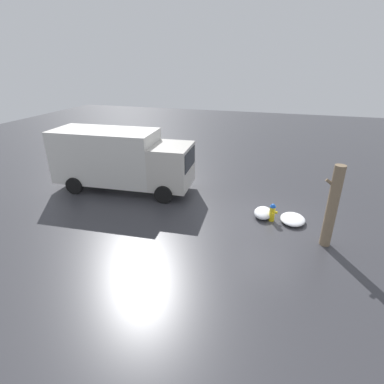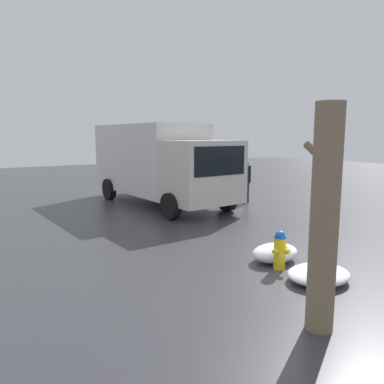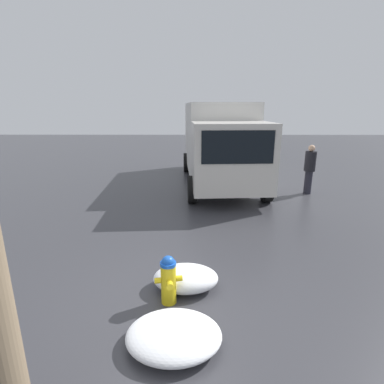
{
  "view_description": "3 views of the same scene",
  "coord_description": "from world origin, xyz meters",
  "px_view_note": "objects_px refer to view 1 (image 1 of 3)",
  "views": [
    {
      "loc": [
        0.04,
        12.16,
        6.56
      ],
      "look_at": [
        3.68,
        -0.01,
        0.92
      ],
      "focal_mm": 28.0,
      "sensor_mm": 36.0,
      "label": 1
    },
    {
      "loc": [
        -5.35,
        5.58,
        2.78
      ],
      "look_at": [
        3.5,
        -0.06,
        1.18
      ],
      "focal_mm": 35.0,
      "sensor_mm": 36.0,
      "label": 2
    },
    {
      "loc": [
        -4.19,
        -0.41,
        3.06
      ],
      "look_at": [
        4.03,
        -0.35,
        0.71
      ],
      "focal_mm": 28.0,
      "sensor_mm": 36.0,
      "label": 3
    }
  ],
  "objects_px": {
    "fire_hydrant": "(272,212)",
    "pedestrian": "(172,158)",
    "delivery_truck": "(120,158)",
    "tree_trunk": "(332,207)"
  },
  "relations": [
    {
      "from": "fire_hydrant",
      "to": "pedestrian",
      "type": "xyz_separation_m",
      "value": [
        6.36,
        -4.54,
        0.54
      ]
    },
    {
      "from": "delivery_truck",
      "to": "pedestrian",
      "type": "bearing_deg",
      "value": 147.27
    },
    {
      "from": "tree_trunk",
      "to": "delivery_truck",
      "type": "bearing_deg",
      "value": -14.97
    },
    {
      "from": "fire_hydrant",
      "to": "pedestrian",
      "type": "relative_size",
      "value": 0.47
    },
    {
      "from": "tree_trunk",
      "to": "pedestrian",
      "type": "relative_size",
      "value": 1.82
    },
    {
      "from": "tree_trunk",
      "to": "pedestrian",
      "type": "bearing_deg",
      "value": -34.76
    },
    {
      "from": "delivery_truck",
      "to": "pedestrian",
      "type": "relative_size",
      "value": 4.23
    },
    {
      "from": "fire_hydrant",
      "to": "pedestrian",
      "type": "bearing_deg",
      "value": 133.49
    },
    {
      "from": "pedestrian",
      "to": "fire_hydrant",
      "type": "bearing_deg",
      "value": 134.08
    },
    {
      "from": "tree_trunk",
      "to": "pedestrian",
      "type": "xyz_separation_m",
      "value": [
        8.43,
        -5.85,
        -0.66
      ]
    }
  ]
}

